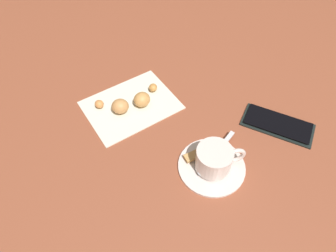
{
  "coord_description": "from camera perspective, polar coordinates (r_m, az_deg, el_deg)",
  "views": [
    {
      "loc": [
        0.25,
        -0.27,
        0.5
      ],
      "look_at": [
        0.01,
        0.02,
        0.03
      ],
      "focal_mm": 31.97,
      "sensor_mm": 36.0,
      "label": 1
    }
  ],
  "objects": [
    {
      "name": "cell_phone",
      "position": [
        0.68,
        20.2,
        0.31
      ],
      "size": [
        0.16,
        0.1,
        0.01
      ],
      "color": "black",
      "rests_on": "ground"
    },
    {
      "name": "ground_plane",
      "position": [
        0.62,
        -1.36,
        -2.05
      ],
      "size": [
        1.8,
        1.8,
        0.0
      ],
      "primitive_type": "plane",
      "color": "brown"
    },
    {
      "name": "napkin",
      "position": [
        0.68,
        -7.08,
        4.01
      ],
      "size": [
        0.2,
        0.23,
        0.0
      ],
      "primitive_type": "cube",
      "rotation": [
        0.0,
        0.0,
        -0.27
      ],
      "color": "silver",
      "rests_on": "ground"
    },
    {
      "name": "saucer",
      "position": [
        0.58,
        8.33,
        -7.52
      ],
      "size": [
        0.13,
        0.13,
        0.01
      ],
      "primitive_type": "cylinder",
      "color": "silver",
      "rests_on": "ground"
    },
    {
      "name": "croissant",
      "position": [
        0.66,
        -7.16,
        4.6
      ],
      "size": [
        0.1,
        0.14,
        0.03
      ],
      "color": "#D78949",
      "rests_on": "napkin"
    },
    {
      "name": "teaspoon",
      "position": [
        0.58,
        8.22,
        -6.42
      ],
      "size": [
        0.02,
        0.13,
        0.01
      ],
      "color": "silver",
      "rests_on": "saucer"
    },
    {
      "name": "espresso_cup",
      "position": [
        0.56,
        8.94,
        -6.17
      ],
      "size": [
        0.08,
        0.08,
        0.05
      ],
      "color": "silver",
      "rests_on": "saucer"
    },
    {
      "name": "sugar_packet",
      "position": [
        0.58,
        5.78,
        -5.2
      ],
      "size": [
        0.04,
        0.06,
        0.01
      ],
      "primitive_type": "cube",
      "rotation": [
        0.0,
        0.0,
        10.63
      ],
      "color": "tan",
      "rests_on": "saucer"
    }
  ]
}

